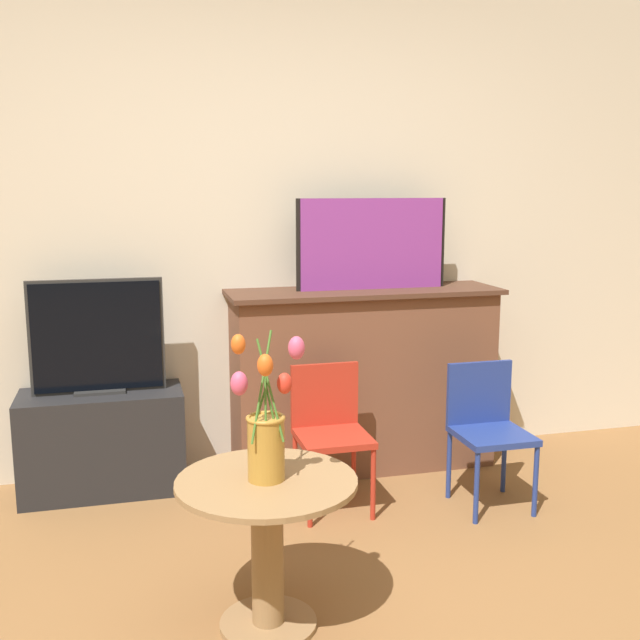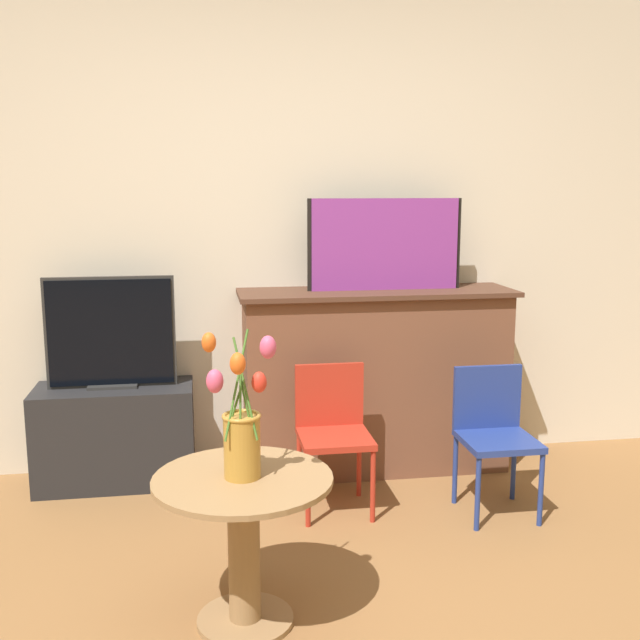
{
  "view_description": "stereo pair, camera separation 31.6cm",
  "coord_description": "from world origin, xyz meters",
  "px_view_note": "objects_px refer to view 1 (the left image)",
  "views": [
    {
      "loc": [
        -0.74,
        -1.86,
        1.53
      ],
      "look_at": [
        0.09,
        1.3,
        0.94
      ],
      "focal_mm": 42.0,
      "sensor_mm": 36.0,
      "label": 1
    },
    {
      "loc": [
        -0.43,
        -1.93,
        1.53
      ],
      "look_at": [
        0.09,
        1.3,
        0.94
      ],
      "focal_mm": 42.0,
      "sensor_mm": 36.0,
      "label": 2
    }
  ],
  "objects_px": {
    "painting": "(372,244)",
    "chair_blue": "(487,423)",
    "tv_monitor": "(97,338)",
    "vase_tulips": "(266,429)",
    "chair_red": "(330,426)"
  },
  "relations": [
    {
      "from": "painting",
      "to": "tv_monitor",
      "type": "bearing_deg",
      "value": -179.88
    },
    {
      "from": "chair_red",
      "to": "chair_blue",
      "type": "height_order",
      "value": "same"
    },
    {
      "from": "chair_red",
      "to": "vase_tulips",
      "type": "distance_m",
      "value": 1.1
    },
    {
      "from": "tv_monitor",
      "to": "chair_blue",
      "type": "bearing_deg",
      "value": -19.16
    },
    {
      "from": "painting",
      "to": "tv_monitor",
      "type": "relative_size",
      "value": 1.28
    },
    {
      "from": "painting",
      "to": "chair_red",
      "type": "relative_size",
      "value": 1.21
    },
    {
      "from": "chair_red",
      "to": "painting",
      "type": "bearing_deg",
      "value": 52.48
    },
    {
      "from": "chair_blue",
      "to": "vase_tulips",
      "type": "xyz_separation_m",
      "value": [
        -1.23,
        -0.78,
        0.33
      ]
    },
    {
      "from": "painting",
      "to": "chair_blue",
      "type": "height_order",
      "value": "painting"
    },
    {
      "from": "tv_monitor",
      "to": "chair_blue",
      "type": "relative_size",
      "value": 0.94
    },
    {
      "from": "painting",
      "to": "vase_tulips",
      "type": "xyz_separation_m",
      "value": [
        -0.84,
        -1.41,
        -0.5
      ]
    },
    {
      "from": "tv_monitor",
      "to": "vase_tulips",
      "type": "relative_size",
      "value": 1.22
    },
    {
      "from": "chair_red",
      "to": "vase_tulips",
      "type": "bearing_deg",
      "value": -117.22
    },
    {
      "from": "chair_blue",
      "to": "vase_tulips",
      "type": "bearing_deg",
      "value": -147.56
    },
    {
      "from": "chair_red",
      "to": "chair_blue",
      "type": "bearing_deg",
      "value": -12.08
    }
  ]
}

